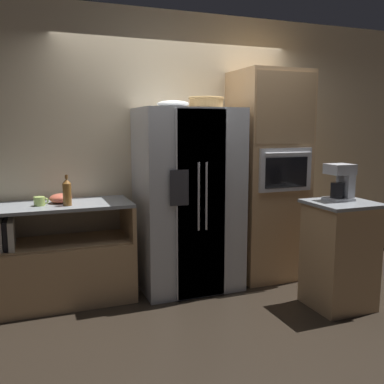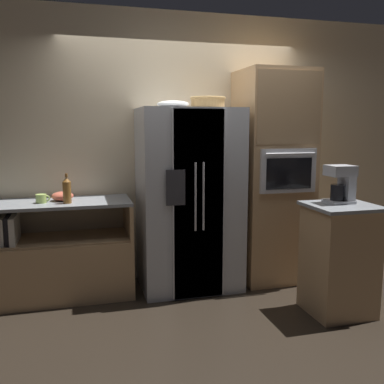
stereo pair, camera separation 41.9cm
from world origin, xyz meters
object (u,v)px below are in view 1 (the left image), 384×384
object	(u,v)px
wall_oven	(267,176)
bottle_tall	(67,192)
refrigerator	(188,200)
wicker_basket	(206,102)
mug	(40,201)
fruit_bowl	(173,104)
mixing_bowl	(61,198)
coffee_maker	(341,180)

from	to	relation	value
wall_oven	bottle_tall	distance (m)	2.09
wall_oven	refrigerator	bearing A→B (deg)	-178.35
wicker_basket	bottle_tall	distance (m)	1.59
wall_oven	mug	size ratio (longest dim) A/B	17.26
refrigerator	fruit_bowl	world-z (taller)	fruit_bowl
wall_oven	mixing_bowl	xyz separation A→B (m)	(-2.14, 0.07, -0.13)
wicker_basket	bottle_tall	bearing A→B (deg)	-176.48
mug	refrigerator	bearing A→B (deg)	-0.84
bottle_tall	wall_oven	bearing A→B (deg)	2.42
refrigerator	fruit_bowl	bearing A→B (deg)	-166.23
coffee_maker	refrigerator	bearing A→B (deg)	142.45
mug	mixing_bowl	world-z (taller)	mixing_bowl
wicker_basket	mixing_bowl	world-z (taller)	wicker_basket
coffee_maker	fruit_bowl	bearing A→B (deg)	147.46
bottle_tall	mug	size ratio (longest dim) A/B	2.17
bottle_tall	mug	xyz separation A→B (m)	(-0.23, 0.08, -0.08)
mug	wall_oven	bearing A→B (deg)	0.14
fruit_bowl	mug	bearing A→B (deg)	177.12
wicker_basket	fruit_bowl	distance (m)	0.37
wall_oven	coffee_maker	distance (m)	0.93
fruit_bowl	mug	world-z (taller)	fruit_bowl
refrigerator	wicker_basket	size ratio (longest dim) A/B	5.15
wicker_basket	mug	xyz separation A→B (m)	(-1.60, -0.00, -0.90)
wicker_basket	coffee_maker	world-z (taller)	wicker_basket
bottle_tall	mixing_bowl	xyz separation A→B (m)	(-0.05, 0.16, -0.08)
fruit_bowl	mixing_bowl	bearing A→B (deg)	172.60
bottle_tall	mixing_bowl	size ratio (longest dim) A/B	1.35
wicker_basket	fruit_bowl	world-z (taller)	wicker_basket
wicker_basket	bottle_tall	xyz separation A→B (m)	(-1.37, -0.08, -0.81)
fruit_bowl	mug	distance (m)	1.51
wall_oven	mug	world-z (taller)	wall_oven
refrigerator	mug	world-z (taller)	refrigerator
mug	fruit_bowl	bearing A→B (deg)	-2.88
fruit_bowl	coffee_maker	size ratio (longest dim) A/B	0.94
refrigerator	bottle_tall	bearing A→B (deg)	-176.97
wicker_basket	mixing_bowl	size ratio (longest dim) A/B	1.71
bottle_tall	mixing_bowl	world-z (taller)	bottle_tall
mixing_bowl	wicker_basket	bearing A→B (deg)	-2.94
mug	mixing_bowl	distance (m)	0.20
fruit_bowl	bottle_tall	world-z (taller)	fruit_bowl
wall_oven	mixing_bowl	bearing A→B (deg)	178.16
coffee_maker	wall_oven	bearing A→B (deg)	103.95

